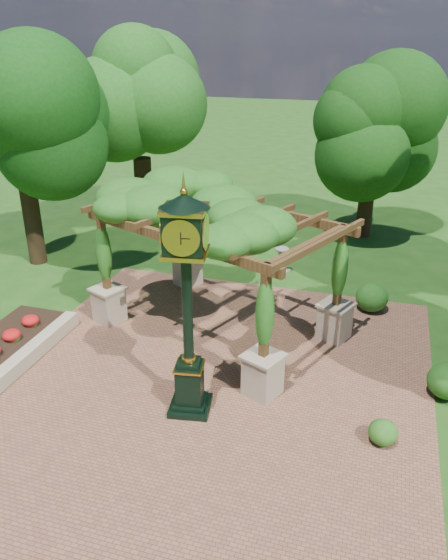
# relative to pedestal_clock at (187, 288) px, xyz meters

# --- Properties ---
(ground) EXTENTS (120.00, 120.00, 0.00)m
(ground) POSITION_rel_pedestal_clock_xyz_m (0.12, -0.36, -2.93)
(ground) COLOR #1E4714
(ground) RESTS_ON ground
(brick_plaza) EXTENTS (10.00, 12.00, 0.04)m
(brick_plaza) POSITION_rel_pedestal_clock_xyz_m (0.12, 0.64, -2.91)
(brick_plaza) COLOR brown
(brick_plaza) RESTS_ON ground
(border_wall) EXTENTS (0.35, 5.00, 0.40)m
(border_wall) POSITION_rel_pedestal_clock_xyz_m (-4.48, 0.14, -2.73)
(border_wall) COLOR #C6B793
(border_wall) RESTS_ON ground
(pedestal_clock) EXTENTS (1.11, 1.11, 4.91)m
(pedestal_clock) POSITION_rel_pedestal_clock_xyz_m (0.00, 0.00, 0.00)
(pedestal_clock) COLOR black
(pedestal_clock) RESTS_ON brick_plaza
(pergola) EXTENTS (7.23, 5.99, 3.91)m
(pergola) POSITION_rel_pedestal_clock_xyz_m (-0.46, 3.52, 0.27)
(pergola) COLOR tan
(pergola) RESTS_ON brick_plaza
(sundial) EXTENTS (0.61, 0.61, 0.89)m
(sundial) POSITION_rel_pedestal_clock_xyz_m (0.41, 7.91, -2.54)
(sundial) COLOR gray
(sundial) RESTS_ON ground
(shrub_front) EXTENTS (0.70, 0.70, 0.52)m
(shrub_front) POSITION_rel_pedestal_clock_xyz_m (4.03, 0.08, -2.63)
(shrub_front) COLOR #2C601B
(shrub_front) RESTS_ON brick_plaza
(shrub_mid) EXTENTS (1.18, 1.18, 0.81)m
(shrub_mid) POSITION_rel_pedestal_clock_xyz_m (5.34, 2.07, -2.49)
(shrub_mid) COLOR #215417
(shrub_mid) RESTS_ON brick_plaza
(shrub_back) EXTENTS (1.02, 1.02, 0.84)m
(shrub_back) POSITION_rel_pedestal_clock_xyz_m (3.50, 5.86, -2.47)
(shrub_back) COLOR #225819
(shrub_back) RESTS_ON brick_plaza
(tree_west_near) EXTENTS (3.96, 3.96, 6.92)m
(tree_west_near) POSITION_rel_pedestal_clock_xyz_m (-8.10, 6.33, 1.82)
(tree_west_near) COLOR #322214
(tree_west_near) RESTS_ON ground
(tree_west_far) EXTENTS (3.99, 3.99, 7.64)m
(tree_west_far) POSITION_rel_pedestal_clock_xyz_m (-5.91, 10.78, 2.30)
(tree_west_far) COLOR #311F13
(tree_west_far) RESTS_ON ground
(tree_north) EXTENTS (3.59, 3.59, 6.20)m
(tree_north) POSITION_rel_pedestal_clock_xyz_m (2.82, 12.56, 1.32)
(tree_north) COLOR #322014
(tree_north) RESTS_ON ground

